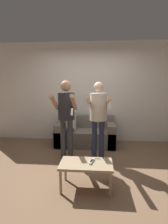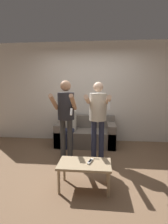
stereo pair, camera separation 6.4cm
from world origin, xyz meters
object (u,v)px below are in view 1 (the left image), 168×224
Objects in this scene: person_standing_right at (98,112)px; coffee_table at (86,166)px; person_standing_left at (66,111)px; remote_near at (91,162)px; remote_far at (92,161)px; couch at (86,135)px; person_seated at (70,122)px.

coffee_table is at bearing -99.81° from person_standing_right.
person_standing_left reaches higher than person_standing_right.
person_standing_left is 2.09× the size of coffee_table.
person_standing_right is 2.05× the size of coffee_table.
person_standing_left is 10.72× the size of remote_near.
remote_near is at bearing -95.43° from person_standing_right.
coffee_table is (0.48, -1.01, -0.68)m from person_standing_left.
person_standing_left is at bearing 120.51° from remote_far.
remote_near is at bearing -83.12° from couch.
person_standing_right is 10.60× the size of remote_far.
remote_far is (-0.09, -0.96, -0.61)m from person_standing_right.
couch is 1.93m from remote_far.
person_seated is at bearing -161.64° from couch.
couch reaches higher than coffee_table.
remote_near and remote_far have the same top height.
person_standing_right reaches higher than remote_far.
person_standing_left is 1.02× the size of person_standing_right.
remote_far is (0.64, -1.78, -0.21)m from person_seated.
couch is 1.92× the size of coffee_table.
person_standing_right is 1.14m from remote_far.
person_standing_right is 10.52× the size of remote_near.
remote_far is (0.01, 0.03, 0.00)m from remote_near.
coffee_table is at bearing -152.11° from remote_far.
person_standing_left is 1.28m from remote_far.
couch is 0.92× the size of person_standing_left.
remote_far is at bearing -95.26° from person_standing_right.
remote_far is (0.57, -0.96, -0.62)m from person_standing_left.
person_seated reaches higher than coffee_table.
person_standing_left is at bearing -85.18° from person_seated.
person_standing_left is at bearing -109.07° from couch.
person_seated is 7.46× the size of remote_far.
person_standing_left is 0.66m from person_standing_right.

